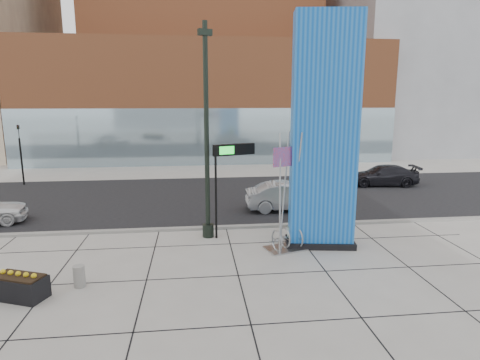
{
  "coord_description": "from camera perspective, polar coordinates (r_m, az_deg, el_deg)",
  "views": [
    {
      "loc": [
        -0.37,
        -13.37,
        5.76
      ],
      "look_at": [
        1.4,
        2.0,
        2.64
      ],
      "focal_mm": 30.0,
      "sensor_mm": 36.0,
      "label": 1
    }
  ],
  "objects": [
    {
      "name": "ground",
      "position": [
        14.56,
        -4.69,
        -11.94
      ],
      "size": [
        160.0,
        160.0,
        0.0
      ],
      "primitive_type": "plane",
      "color": "#9E9991",
      "rests_on": "ground"
    },
    {
      "name": "tower_glass_front",
      "position": [
        35.74,
        -4.39,
        6.13
      ],
      "size": [
        34.0,
        0.6,
        5.0
      ],
      "primitive_type": "cube",
      "color": "#8CA5B2",
      "rests_on": "ground"
    },
    {
      "name": "round_planter_mid",
      "position": [
        16.65,
        11.98,
        -4.45
      ],
      "size": [
        1.08,
        1.08,
        2.71
      ],
      "color": "#82AFA8",
      "rests_on": "ground"
    },
    {
      "name": "blue_pylon",
      "position": [
        15.68,
        11.86,
        5.83
      ],
      "size": [
        2.82,
        1.57,
        8.91
      ],
      "rotation": [
        0.0,
        0.0,
        -0.15
      ],
      "color": "blue",
      "rests_on": "ground"
    },
    {
      "name": "round_planter_west",
      "position": [
        16.4,
        8.46,
        -5.16
      ],
      "size": [
        0.95,
        0.95,
        2.37
      ],
      "color": "#82AFA8",
      "rests_on": "ground"
    },
    {
      "name": "traffic_signal",
      "position": [
        30.85,
        -28.75,
        3.56
      ],
      "size": [
        0.15,
        0.18,
        4.1
      ],
      "color": "black",
      "rests_on": "ground"
    },
    {
      "name": "car_dark_east",
      "position": [
        28.81,
        19.57,
        0.59
      ],
      "size": [
        4.91,
        2.45,
        1.37
      ],
      "primitive_type": "imported",
      "rotation": [
        0.0,
        0.0,
        -1.69
      ],
      "color": "black",
      "rests_on": "ground"
    },
    {
      "name": "tower_podium",
      "position": [
        40.39,
        -4.74,
        10.99
      ],
      "size": [
        34.0,
        10.0,
        11.0
      ],
      "primitive_type": "cube",
      "color": "brown",
      "rests_on": "ground"
    },
    {
      "name": "curb_edge",
      "position": [
        18.28,
        -5.14,
        -6.81
      ],
      "size": [
        80.0,
        0.3,
        0.12
      ],
      "primitive_type": "cube",
      "color": "gray",
      "rests_on": "ground"
    },
    {
      "name": "concrete_bollard",
      "position": [
        13.79,
        -21.9,
        -12.59
      ],
      "size": [
        0.36,
        0.36,
        0.69
      ],
      "primitive_type": "cylinder",
      "color": "gray",
      "rests_on": "ground"
    },
    {
      "name": "street_asphalt",
      "position": [
        24.07,
        -5.52,
        -2.48
      ],
      "size": [
        80.0,
        12.0,
        0.02
      ],
      "primitive_type": "cube",
      "color": "black",
      "rests_on": "ground"
    },
    {
      "name": "lamp_post",
      "position": [
        16.52,
        -4.73,
        3.78
      ],
      "size": [
        0.59,
        0.48,
        8.74
      ],
      "rotation": [
        0.0,
        0.0,
        0.31
      ],
      "color": "black",
      "rests_on": "ground"
    },
    {
      "name": "round_planter_east",
      "position": [
        17.6,
        10.09,
        -4.06
      ],
      "size": [
        0.95,
        0.95,
        2.37
      ],
      "color": "#82AFA8",
      "rests_on": "ground"
    },
    {
      "name": "public_art_sculpture",
      "position": [
        15.77,
        7.4,
        -5.5
      ],
      "size": [
        2.22,
        1.55,
        4.57
      ],
      "rotation": [
        0.0,
        0.0,
        0.29
      ],
      "color": "#A3A5A7",
      "rests_on": "ground"
    },
    {
      "name": "car_silver_mid",
      "position": [
        21.23,
        6.93,
        -2.36
      ],
      "size": [
        4.52,
        1.65,
        1.48
      ],
      "primitive_type": "imported",
      "rotation": [
        0.0,
        0.0,
        1.55
      ],
      "color": "#989A9F",
      "rests_on": "ground"
    },
    {
      "name": "box_planter_north",
      "position": [
        13.78,
        -28.86,
        -13.04
      ],
      "size": [
        1.71,
        1.28,
        0.84
      ],
      "rotation": [
        0.0,
        0.0,
        -0.38
      ],
      "color": "black",
      "rests_on": "ground"
    },
    {
      "name": "building_grey_parking",
      "position": [
        52.58,
        24.29,
        13.96
      ],
      "size": [
        20.0,
        18.0,
        18.0
      ],
      "primitive_type": "cube",
      "color": "slate",
      "rests_on": "ground"
    },
    {
      "name": "overhead_street_sign",
      "position": [
        16.41,
        -1.15,
        3.09
      ],
      "size": [
        1.81,
        0.78,
        3.95
      ],
      "rotation": [
        0.0,
        0.0,
        0.34
      ],
      "color": "black",
      "rests_on": "ground"
    }
  ]
}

